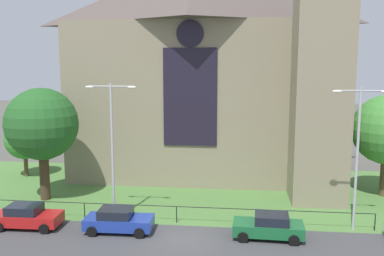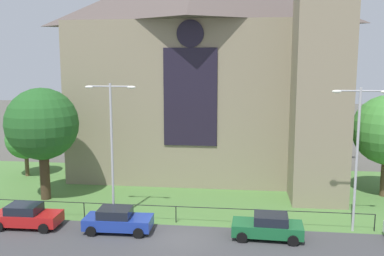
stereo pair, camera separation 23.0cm
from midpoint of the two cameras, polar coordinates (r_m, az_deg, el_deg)
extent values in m
plane|color=#56544C|center=(35.88, 0.62, -8.27)|extent=(160.00, 160.00, 0.00)
cube|color=#424244|center=(24.73, -2.29, -16.34)|extent=(120.00, 8.00, 0.01)
cube|color=#517F3D|center=(33.98, 0.27, -9.25)|extent=(120.00, 20.00, 0.01)
cube|color=gray|center=(40.86, 0.56, 3.82)|extent=(22.00, 12.00, 14.00)
cube|color=black|center=(34.81, -0.45, 4.13)|extent=(4.40, 0.16, 8.00)
cylinder|color=black|center=(34.78, -0.46, 12.54)|extent=(2.20, 0.15, 2.20)
cube|color=gray|center=(33.06, 16.69, 5.78)|extent=(4.00, 4.00, 18.00)
cylinder|color=black|center=(28.54, -2.33, -10.47)|extent=(25.26, 0.05, 0.05)
cylinder|color=black|center=(30.29, -14.43, -10.71)|extent=(0.06, 0.07, 1.10)
cylinder|color=black|center=(28.73, -2.32, -11.51)|extent=(0.06, 0.07, 1.10)
cylinder|color=black|center=(28.51, 10.60, -11.81)|extent=(0.06, 0.07, 1.10)
cylinder|color=black|center=(29.68, 23.11, -11.55)|extent=(0.07, 0.07, 1.10)
cylinder|color=brown|center=(37.15, 24.19, -5.82)|extent=(0.61, 0.61, 3.29)
cylinder|color=brown|center=(42.76, -21.50, -4.63)|extent=(0.37, 0.37, 2.12)
sphere|color=#387F33|center=(42.29, -21.68, -1.45)|extent=(3.60, 3.60, 3.60)
cylinder|color=#423021|center=(34.91, -19.33, -5.97)|extent=(0.74, 0.74, 3.85)
sphere|color=#235B23|center=(34.16, -19.67, 0.52)|extent=(5.49, 5.49, 5.49)
cylinder|color=#B2B2B7|center=(28.44, -10.83, -3.38)|extent=(0.16, 0.16, 9.19)
cylinder|color=#B2B2B7|center=(28.08, -12.46, 5.48)|extent=(1.40, 0.10, 0.10)
cylinder|color=#B2B2B7|center=(27.66, -9.70, 5.51)|extent=(1.40, 0.10, 0.10)
ellipsoid|color=white|center=(28.32, -13.80, 5.35)|extent=(0.57, 0.26, 0.20)
ellipsoid|color=white|center=(27.48, -8.29, 5.42)|extent=(0.57, 0.26, 0.20)
cylinder|color=#B2B2B7|center=(28.13, 21.01, -4.12)|extent=(0.16, 0.16, 9.02)
cylinder|color=#B2B2B7|center=(27.37, 20.08, 4.72)|extent=(1.40, 0.10, 0.10)
cylinder|color=#B2B2B7|center=(27.73, 22.90, 4.61)|extent=(1.40, 0.10, 0.10)
ellipsoid|color=white|center=(27.22, 18.64, 4.67)|extent=(0.57, 0.26, 0.20)
cube|color=#B21919|center=(29.84, -21.35, -11.22)|extent=(4.23, 1.88, 0.70)
cube|color=black|center=(29.73, -21.77, -10.04)|extent=(2.03, 1.64, 0.55)
cylinder|color=black|center=(30.10, -17.99, -11.45)|extent=(0.64, 0.23, 0.64)
cylinder|color=black|center=(28.56, -19.43, -12.63)|extent=(0.64, 0.23, 0.64)
cylinder|color=black|center=(31.34, -23.03, -10.92)|extent=(0.64, 0.23, 0.64)
cube|color=#1E3899|center=(27.63, -9.99, -12.35)|extent=(4.24, 1.89, 0.70)
cube|color=black|center=(27.46, -10.43, -11.10)|extent=(2.03, 1.64, 0.55)
cylinder|color=black|center=(28.22, -6.53, -12.44)|extent=(0.64, 0.23, 0.64)
cylinder|color=black|center=(26.59, -7.33, -13.82)|extent=(0.64, 0.23, 0.64)
cylinder|color=black|center=(28.93, -12.37, -12.05)|extent=(0.64, 0.23, 0.64)
cylinder|color=black|center=(27.34, -13.53, -13.34)|extent=(0.64, 0.23, 0.64)
cube|color=#196033|center=(26.71, 9.90, -13.10)|extent=(4.27, 1.96, 0.70)
cube|color=black|center=(26.49, 10.38, -11.85)|extent=(2.06, 1.67, 0.55)
cylinder|color=black|center=(25.98, 6.58, -14.36)|extent=(0.65, 0.24, 0.64)
cylinder|color=black|center=(27.65, 6.72, -12.90)|extent=(0.65, 0.24, 0.64)
cylinder|color=black|center=(26.07, 13.26, -14.46)|extent=(0.65, 0.24, 0.64)
cylinder|color=black|center=(27.73, 12.96, -13.00)|extent=(0.65, 0.24, 0.64)
camera|label=1|loc=(0.11, -90.20, -0.03)|focal=39.80mm
camera|label=2|loc=(0.11, 89.80, 0.03)|focal=39.80mm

